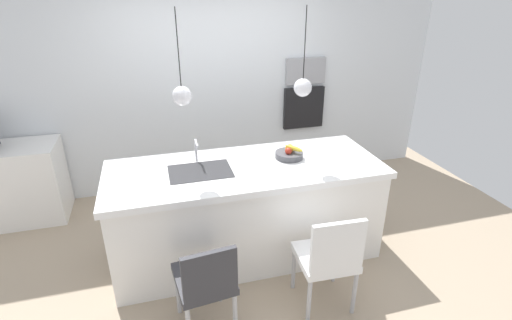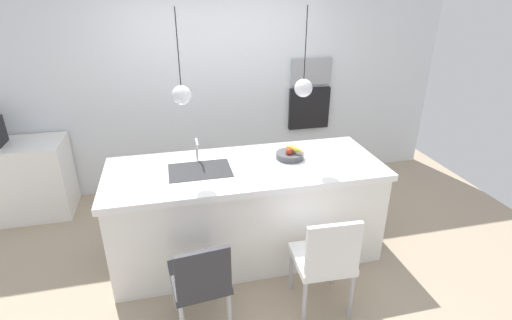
% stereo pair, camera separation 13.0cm
% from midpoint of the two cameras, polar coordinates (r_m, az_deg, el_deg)
% --- Properties ---
extents(floor, '(6.60, 6.60, 0.00)m').
position_cam_midpoint_polar(floor, '(4.06, -0.47, -13.11)').
color(floor, tan).
rests_on(floor, ground).
extents(back_wall, '(6.00, 0.10, 2.60)m').
position_cam_midpoint_polar(back_wall, '(4.99, -4.80, 10.67)').
color(back_wall, white).
rests_on(back_wall, ground).
extents(kitchen_island, '(2.55, 0.99, 0.95)m').
position_cam_midpoint_polar(kitchen_island, '(3.79, -0.49, -7.36)').
color(kitchen_island, white).
rests_on(kitchen_island, ground).
extents(sink_basin, '(0.56, 0.40, 0.02)m').
position_cam_midpoint_polar(sink_basin, '(3.51, -7.24, -1.61)').
color(sink_basin, '#2D2D30').
rests_on(sink_basin, kitchen_island).
extents(faucet, '(0.02, 0.17, 0.22)m').
position_cam_midpoint_polar(faucet, '(3.64, -7.75, 1.90)').
color(faucet, silver).
rests_on(faucet, kitchen_island).
extents(fruit_bowl, '(0.27, 0.27, 0.14)m').
position_cam_midpoint_polar(fruit_bowl, '(3.73, 6.06, 0.86)').
color(fruit_bowl, '#4C4C51').
rests_on(fruit_bowl, kitchen_island).
extents(side_counter, '(1.10, 0.60, 0.89)m').
position_cam_midpoint_polar(side_counter, '(5.16, -31.12, -2.55)').
color(side_counter, white).
rests_on(side_counter, ground).
extents(microwave, '(0.54, 0.08, 0.34)m').
position_cam_midpoint_polar(microwave, '(5.20, 8.87, 12.88)').
color(microwave, '#9E9EA3').
rests_on(microwave, back_wall).
extents(oven, '(0.56, 0.08, 0.56)m').
position_cam_midpoint_polar(oven, '(5.32, 8.53, 7.60)').
color(oven, black).
rests_on(oven, back_wall).
extents(chair_near, '(0.46, 0.51, 0.85)m').
position_cam_midpoint_polar(chair_near, '(3.00, -6.96, -17.09)').
color(chair_near, '#333338').
rests_on(chair_near, ground).
extents(chair_middle, '(0.47, 0.47, 0.91)m').
position_cam_midpoint_polar(chair_middle, '(3.20, 11.39, -14.09)').
color(chair_middle, white).
rests_on(chair_middle, ground).
extents(pendant_light_left, '(0.16, 0.16, 0.76)m').
position_cam_midpoint_polar(pendant_light_left, '(3.26, -9.82, 9.50)').
color(pendant_light_left, silver).
extents(pendant_light_right, '(0.16, 0.16, 0.76)m').
position_cam_midpoint_polar(pendant_light_right, '(3.48, 8.12, 10.55)').
color(pendant_light_right, silver).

